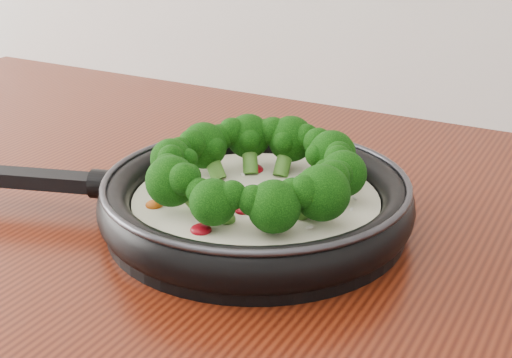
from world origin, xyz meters
The scene contains 1 object.
skillet centered at (-0.03, 1.08, 0.93)m, with size 0.50×0.38×0.09m.
Camera 1 is at (0.27, 0.53, 1.21)m, focal length 50.12 mm.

